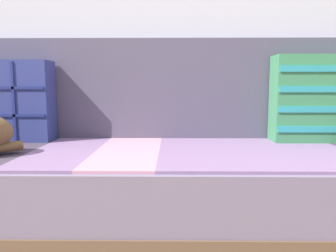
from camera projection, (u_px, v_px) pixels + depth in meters
The scene contains 4 objects.
couch at pixel (160, 194), 1.35m from camera, with size 2.10×0.80×0.38m.
sofa_backrest at pixel (162, 89), 1.63m from camera, with size 2.06×0.14×0.48m.
throw_pillow_quilted at pixel (5, 101), 1.50m from camera, with size 0.43×0.14×0.37m.
throw_pillow_striped at pixel (323, 99), 1.48m from camera, with size 0.45×0.14×0.39m.
Camera 1 is at (0.05, -1.16, 0.63)m, focal length 35.00 mm.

